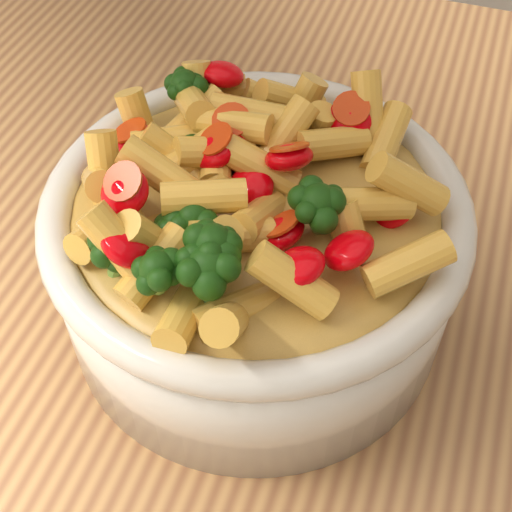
% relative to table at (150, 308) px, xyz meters
% --- Properties ---
extents(table, '(1.20, 0.80, 0.90)m').
position_rel_table_xyz_m(table, '(0.00, 0.00, 0.00)').
color(table, '#B3824D').
rests_on(table, ground).
extents(serving_bowl, '(0.25, 0.25, 0.11)m').
position_rel_table_xyz_m(serving_bowl, '(0.11, -0.04, 0.16)').
color(serving_bowl, silver).
rests_on(serving_bowl, table).
extents(pasta_salad, '(0.20, 0.20, 0.04)m').
position_rel_table_xyz_m(pasta_salad, '(0.11, -0.04, 0.22)').
color(pasta_salad, '#ECB64A').
rests_on(pasta_salad, serving_bowl).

